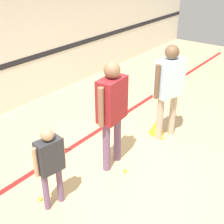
{
  "coord_description": "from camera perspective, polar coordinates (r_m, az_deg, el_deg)",
  "views": [
    {
      "loc": [
        -3.55,
        -2.32,
        3.15
      ],
      "look_at": [
        -0.2,
        0.24,
        0.97
      ],
      "focal_mm": 50.0,
      "sensor_mm": 36.0,
      "label": 1
    }
  ],
  "objects": [
    {
      "name": "ground_plane",
      "position": [
        5.28,
        3.41,
        -9.33
      ],
      "size": [
        16.0,
        16.0,
        0.0
      ],
      "primitive_type": "plane",
      "color": "tan"
    },
    {
      "name": "floor_stripe",
      "position": [
        5.86,
        -5.62,
        -5.34
      ],
      "size": [
        14.4,
        0.1,
        0.01
      ],
      "color": "red",
      "rests_on": "ground_plane"
    },
    {
      "name": "person_instructor",
      "position": [
        4.69,
        0.0,
        1.32
      ],
      "size": [
        0.67,
        0.31,
        1.77
      ],
      "rotation": [
        0.0,
        0.0,
        0.09
      ],
      "color": "#6B4C70",
      "rests_on": "ground_plane"
    },
    {
      "name": "person_student_left",
      "position": [
        4.14,
        -11.3,
        -8.56
      ],
      "size": [
        0.46,
        0.24,
        1.23
      ],
      "rotation": [
        0.0,
        0.0,
        -0.17
      ],
      "color": "#6B4C70",
      "rests_on": "ground_plane"
    },
    {
      "name": "person_student_right",
      "position": [
        5.59,
        10.43,
        5.3
      ],
      "size": [
        0.65,
        0.41,
        1.77
      ],
      "rotation": [
        0.0,
        0.0,
        2.83
      ],
      "color": "tan",
      "rests_on": "ground_plane"
    },
    {
      "name": "racket_spare_on_floor",
      "position": [
        5.72,
        -10.66,
        -6.54
      ],
      "size": [
        0.38,
        0.49,
        0.03
      ],
      "rotation": [
        0.0,
        0.0,
        5.28
      ],
      "color": "#28282D",
      "rests_on": "ground_plane"
    },
    {
      "name": "tennis_ball_near_instructor",
      "position": [
        5.07,
        2.41,
        -10.66
      ],
      "size": [
        0.07,
        0.07,
        0.07
      ],
      "primitive_type": "sphere",
      "color": "#CCE038",
      "rests_on": "ground_plane"
    },
    {
      "name": "tennis_ball_by_spare_racket",
      "position": [
        5.83,
        -9.42,
        -5.43
      ],
      "size": [
        0.07,
        0.07,
        0.07
      ],
      "primitive_type": "sphere",
      "color": "#CCE038",
      "rests_on": "ground_plane"
    },
    {
      "name": "tennis_ball_stray_left",
      "position": [
        4.69,
        -13.02,
        -15.2
      ],
      "size": [
        0.07,
        0.07,
        0.07
      ],
      "primitive_type": "sphere",
      "color": "#CCE038",
      "rests_on": "ground_plane"
    },
    {
      "name": "tennis_ball_stray_right",
      "position": [
        5.96,
        9.16,
        -4.61
      ],
      "size": [
        0.07,
        0.07,
        0.07
      ],
      "primitive_type": "sphere",
      "color": "#CCE038",
      "rests_on": "ground_plane"
    },
    {
      "name": "training_cone",
      "position": [
        6.07,
        8.18,
        -2.61
      ],
      "size": [
        0.3,
        0.3,
        0.3
      ],
      "color": "yellow",
      "rests_on": "ground_plane"
    }
  ]
}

